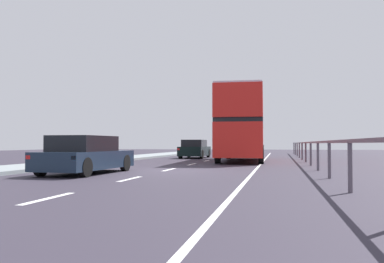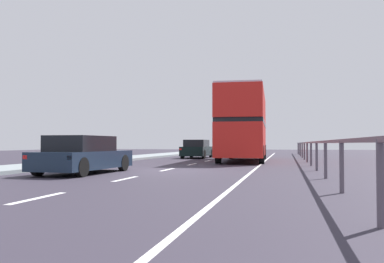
{
  "view_description": "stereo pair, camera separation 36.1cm",
  "coord_description": "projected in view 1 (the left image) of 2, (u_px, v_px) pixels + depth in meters",
  "views": [
    {
      "loc": [
        4.45,
        -15.91,
        1.08
      ],
      "look_at": [
        0.14,
        4.64,
        1.69
      ],
      "focal_mm": 38.83,
      "sensor_mm": 36.0,
      "label": 1
    },
    {
      "loc": [
        4.8,
        -15.83,
        1.08
      ],
      "look_at": [
        0.14,
        4.64,
        1.69
      ],
      "focal_mm": 38.83,
      "sensor_mm": 36.0,
      "label": 2
    }
  ],
  "objects": [
    {
      "name": "double_decker_bus_red",
      "position": [
        242.0,
        124.0,
        25.77
      ],
      "size": [
        2.88,
        10.14,
        4.28
      ],
      "rotation": [
        0.0,
        0.0,
        0.03
      ],
      "color": "red",
      "rests_on": "ground"
    },
    {
      "name": "near_sidewalk_kerb",
      "position": [
        30.0,
        167.0,
        17.66
      ],
      "size": [
        2.69,
        80.0,
        0.14
      ],
      "primitive_type": "cube",
      "color": "gray",
      "rests_on": "ground"
    },
    {
      "name": "ground_plane",
      "position": [
        165.0,
        172.0,
        16.44
      ],
      "size": [
        75.9,
        120.0,
        0.1
      ],
      "primitive_type": "cube",
      "color": "#302B37"
    },
    {
      "name": "lane_paint_markings",
      "position": [
        241.0,
        162.0,
        24.28
      ],
      "size": [
        3.65,
        46.0,
        0.01
      ],
      "color": "silver",
      "rests_on": "ground"
    },
    {
      "name": "hatchback_car_near",
      "position": [
        86.0,
        155.0,
        14.94
      ],
      "size": [
        2.01,
        4.61,
        1.36
      ],
      "rotation": [
        0.0,
        0.0,
        -0.05
      ],
      "color": "#172437",
      "rests_on": "ground"
    },
    {
      "name": "sedan_car_ahead",
      "position": [
        195.0,
        149.0,
        31.08
      ],
      "size": [
        1.76,
        4.3,
        1.36
      ],
      "rotation": [
        0.0,
        0.0,
        0.0
      ],
      "color": "black",
      "rests_on": "ground"
    },
    {
      "name": "bridge_side_railing",
      "position": [
        306.0,
        146.0,
        24.05
      ],
      "size": [
        0.1,
        42.0,
        1.17
      ],
      "color": "#554C58",
      "rests_on": "ground"
    }
  ]
}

